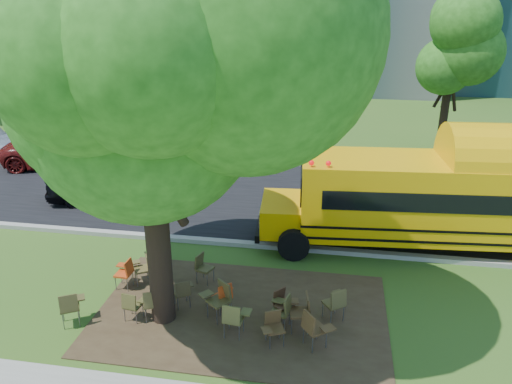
% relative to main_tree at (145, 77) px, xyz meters
% --- Properties ---
extents(ground, '(160.00, 160.00, 0.00)m').
position_rel_main_tree_xyz_m(ground, '(0.81, 1.00, -5.74)').
color(ground, '#2A541A').
rests_on(ground, ground).
extents(dirt_patch, '(7.00, 4.50, 0.03)m').
position_rel_main_tree_xyz_m(dirt_patch, '(1.81, 0.50, -5.73)').
color(dirt_patch, '#382819').
rests_on(dirt_patch, ground).
extents(asphalt_road, '(80.00, 8.00, 0.04)m').
position_rel_main_tree_xyz_m(asphalt_road, '(0.81, 8.00, -5.72)').
color(asphalt_road, black).
rests_on(asphalt_road, ground).
extents(kerb_near, '(80.00, 0.25, 0.14)m').
position_rel_main_tree_xyz_m(kerb_near, '(0.81, 4.00, -5.67)').
color(kerb_near, gray).
rests_on(kerb_near, ground).
extents(kerb_far, '(80.00, 0.25, 0.14)m').
position_rel_main_tree_xyz_m(kerb_far, '(0.81, 12.10, -5.67)').
color(kerb_far, gray).
rests_on(kerb_far, ground).
extents(bg_tree_0, '(5.20, 5.20, 7.18)m').
position_rel_main_tree_xyz_m(bg_tree_0, '(-11.19, 14.00, -1.17)').
color(bg_tree_0, black).
rests_on(bg_tree_0, ground).
extents(bg_tree_2, '(4.80, 4.80, 6.62)m').
position_rel_main_tree_xyz_m(bg_tree_2, '(-4.19, 17.00, -1.53)').
color(bg_tree_2, black).
rests_on(bg_tree_2, ground).
extents(bg_tree_3, '(5.60, 5.60, 7.84)m').
position_rel_main_tree_xyz_m(bg_tree_3, '(8.81, 15.00, -0.71)').
color(bg_tree_3, black).
rests_on(bg_tree_3, ground).
extents(main_tree, '(7.20, 7.20, 9.35)m').
position_rel_main_tree_xyz_m(main_tree, '(0.00, 0.00, 0.00)').
color(main_tree, black).
rests_on(main_tree, ground).
extents(school_bus, '(11.68, 3.45, 2.82)m').
position_rel_main_tree_xyz_m(school_bus, '(7.92, 4.99, -4.11)').
color(school_bus, '#E0A407').
rests_on(school_bus, ground).
extents(chair_0, '(0.60, 0.73, 0.89)m').
position_rel_main_tree_xyz_m(chair_0, '(-2.03, -0.60, -5.19)').
color(chair_0, '#453F1E').
rests_on(chair_0, ground).
extents(chair_1, '(0.57, 0.47, 0.80)m').
position_rel_main_tree_xyz_m(chair_1, '(-0.66, -0.22, -5.25)').
color(chair_1, '#48441F').
rests_on(chair_1, ground).
extents(chair_2, '(0.57, 0.65, 0.84)m').
position_rel_main_tree_xyz_m(chair_2, '(-0.21, -0.09, -5.22)').
color(chair_2, brown).
rests_on(chair_2, ground).
extents(chair_3, '(0.83, 0.66, 0.97)m').
position_rel_main_tree_xyz_m(chair_3, '(1.32, 0.26, -5.14)').
color(chair_3, '#504722').
rests_on(chair_3, ground).
extents(chair_4, '(0.62, 0.53, 0.90)m').
position_rel_main_tree_xyz_m(chair_4, '(1.82, -0.42, -5.18)').
color(chair_4, brown).
rests_on(chair_4, ground).
extents(chair_5, '(0.55, 0.64, 0.80)m').
position_rel_main_tree_xyz_m(chair_5, '(2.71, -0.49, -5.24)').
color(chair_5, '#4F371C').
rests_on(chair_5, ground).
extents(chair_6, '(0.65, 0.64, 0.95)m').
position_rel_main_tree_xyz_m(chair_6, '(3.29, 0.11, -5.15)').
color(chair_6, '#4B331A').
rests_on(chair_6, ground).
extents(chair_7, '(0.78, 0.62, 0.92)m').
position_rel_main_tree_xyz_m(chair_7, '(3.61, -0.50, -5.17)').
color(chair_7, '#4F371C').
rests_on(chair_7, ground).
extents(chair_8, '(0.50, 0.56, 0.85)m').
position_rel_main_tree_xyz_m(chair_8, '(-1.42, 1.13, -5.22)').
color(chair_8, '#B73E13').
rests_on(chair_8, ground).
extents(chair_9, '(0.70, 0.57, 0.85)m').
position_rel_main_tree_xyz_m(chair_9, '(-1.06, 1.47, -5.22)').
color(chair_9, brown).
rests_on(chair_9, ground).
extents(chair_10, '(0.51, 0.65, 0.84)m').
position_rel_main_tree_xyz_m(chair_10, '(0.52, 1.71, -5.22)').
color(chair_10, '#4A4420').
rests_on(chair_10, ground).
extents(chair_11, '(0.56, 0.70, 0.82)m').
position_rel_main_tree_xyz_m(chair_11, '(1.37, 0.50, -5.23)').
color(chair_11, '#CE4516').
rests_on(chair_11, ground).
extents(chair_12, '(0.53, 0.68, 0.79)m').
position_rel_main_tree_xyz_m(chair_12, '(2.79, 0.45, -5.25)').
color(chair_12, '#432818').
rests_on(chair_12, ground).
extents(chair_13, '(0.60, 0.76, 0.90)m').
position_rel_main_tree_xyz_m(chair_13, '(4.06, 0.58, -5.18)').
color(chair_13, brown).
rests_on(chair_13, ground).
extents(chair_14, '(0.52, 0.65, 0.78)m').
position_rel_main_tree_xyz_m(chair_14, '(0.34, 0.53, -5.26)').
color(chair_14, '#44391D').
rests_on(chair_14, ground).
extents(chair_15, '(0.51, 0.66, 0.88)m').
position_rel_main_tree_xyz_m(chair_15, '(2.86, 0.11, -5.20)').
color(chair_15, '#4A4620').
rests_on(chair_15, ground).
extents(black_car, '(4.79, 3.16, 1.52)m').
position_rel_main_tree_xyz_m(black_car, '(-4.57, 6.97, -4.98)').
color(black_car, black).
rests_on(black_car, ground).
extents(bg_car_red, '(5.80, 3.64, 1.49)m').
position_rel_main_tree_xyz_m(bg_car_red, '(-8.26, 10.49, -4.99)').
color(bg_car_red, '#5A110F').
rests_on(bg_car_red, ground).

